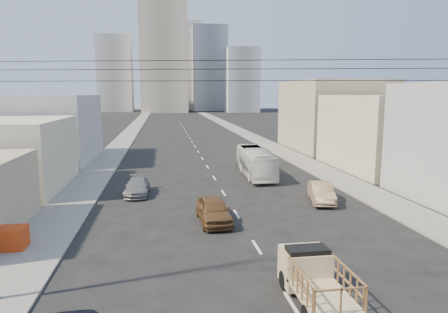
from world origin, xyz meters
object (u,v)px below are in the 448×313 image
object	(u,v)px
sedan_brown	(214,210)
sedan_tan	(321,192)
sedan_grey	(137,187)
crate_stack	(8,238)
flatbed_pickup	(315,275)
city_bus	(255,162)

from	to	relation	value
sedan_brown	sedan_tan	bearing A→B (deg)	19.80
sedan_grey	sedan_tan	bearing A→B (deg)	-15.86
sedan_grey	crate_stack	world-z (taller)	sedan_grey
crate_stack	sedan_tan	bearing A→B (deg)	18.35
sedan_brown	sedan_grey	size ratio (longest dim) A/B	1.04
flatbed_pickup	crate_stack	xyz separation A→B (m)	(-13.93, 7.34, -0.40)
flatbed_pickup	sedan_brown	world-z (taller)	flatbed_pickup
sedan_tan	city_bus	bearing A→B (deg)	117.94
sedan_brown	crate_stack	world-z (taller)	sedan_brown
sedan_brown	sedan_grey	distance (m)	9.52
city_bus	sedan_tan	size ratio (longest dim) A/B	2.23
city_bus	crate_stack	world-z (taller)	city_bus
city_bus	sedan_grey	bearing A→B (deg)	-149.88
flatbed_pickup	sedan_tan	world-z (taller)	flatbed_pickup
sedan_brown	sedan_grey	world-z (taller)	sedan_brown
flatbed_pickup	sedan_tan	size ratio (longest dim) A/B	0.98
city_bus	sedan_tan	xyz separation A→B (m)	(2.72, -10.39, -0.66)
sedan_grey	crate_stack	bearing A→B (deg)	-116.94
city_bus	sedan_tan	distance (m)	10.76
flatbed_pickup	city_bus	distance (m)	24.55
sedan_brown	sedan_tan	xyz separation A→B (m)	(8.70, 3.55, -0.06)
sedan_brown	city_bus	bearing A→B (deg)	64.37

